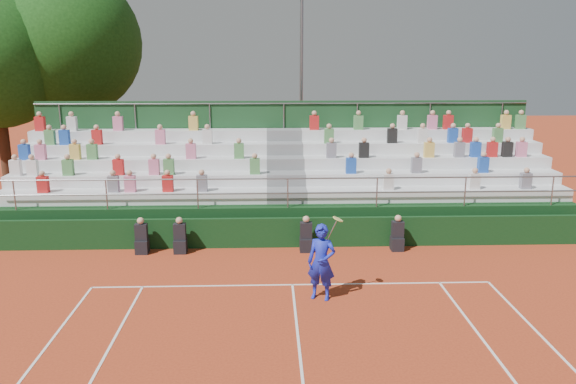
{
  "coord_description": "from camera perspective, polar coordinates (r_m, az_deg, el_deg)",
  "views": [
    {
      "loc": [
        -0.62,
        -14.45,
        6.13
      ],
      "look_at": [
        0.0,
        3.5,
        1.8
      ],
      "focal_mm": 35.0,
      "sensor_mm": 36.0,
      "label": 1
    }
  ],
  "objects": [
    {
      "name": "courtside_wall",
      "position": [
        18.53,
        0.03,
        -4.13
      ],
      "size": [
        20.0,
        0.15,
        1.0
      ],
      "primitive_type": "cube",
      "color": "black",
      "rests_on": "ground"
    },
    {
      "name": "ground",
      "position": [
        15.71,
        0.45,
        -9.42
      ],
      "size": [
        90.0,
        90.0,
        0.0
      ],
      "primitive_type": "plane",
      "color": "#B03D1D",
      "rests_on": "ground"
    },
    {
      "name": "tree_east",
      "position": [
        30.02,
        -21.56,
        13.89
      ],
      "size": [
        7.11,
        7.11,
        10.35
      ],
      "color": "#321D12",
      "rests_on": "ground"
    },
    {
      "name": "tennis_player",
      "position": [
        14.53,
        3.42,
        -7.12
      ],
      "size": [
        0.96,
        0.7,
        2.22
      ],
      "color": "#1927C2",
      "rests_on": "ground"
    },
    {
      "name": "grandstand",
      "position": [
        21.5,
        -0.28,
        -0.05
      ],
      "size": [
        20.0,
        5.2,
        4.4
      ],
      "color": "black",
      "rests_on": "ground"
    },
    {
      "name": "line_officials",
      "position": [
        18.11,
        -3.18,
        -4.66
      ],
      "size": [
        8.63,
        0.4,
        1.19
      ],
      "color": "black",
      "rests_on": "ground"
    },
    {
      "name": "floodlight_mast",
      "position": [
        27.91,
        1.37,
        11.84
      ],
      "size": [
        0.6,
        0.25,
        9.21
      ],
      "color": "gray",
      "rests_on": "ground"
    }
  ]
}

